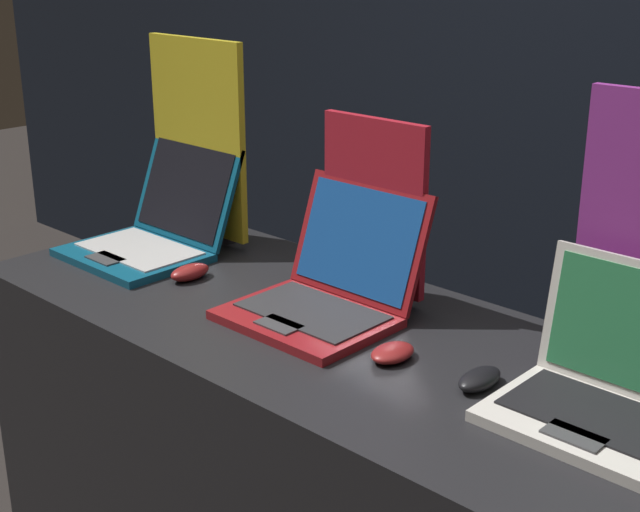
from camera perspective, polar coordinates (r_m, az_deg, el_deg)
name	(u,v)px	position (r m, az deg, el deg)	size (l,w,h in m)	color
laptop_front	(154,229)	(2.36, -10.56, 1.72)	(0.35, 0.38, 0.27)	#0F5170
mouse_front	(190,272)	(2.17, -8.33, -1.03)	(0.06, 0.11, 0.04)	maroon
promo_stand_front	(199,145)	(2.41, -7.78, 7.04)	(0.35, 0.07, 0.54)	black
laptop_middle	(327,287)	(1.94, 0.47, -2.00)	(0.34, 0.36, 0.27)	maroon
mouse_middle	(393,353)	(1.75, 4.66, -6.19)	(0.07, 0.10, 0.03)	maroon
promo_stand_middle	(374,214)	(2.00, 3.46, 2.73)	(0.28, 0.07, 0.41)	black
laptop_back	(613,387)	(1.60, 18.23, -7.98)	(0.35, 0.28, 0.26)	silver
mouse_back	(480,379)	(1.67, 10.18, -7.75)	(0.06, 0.11, 0.03)	black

